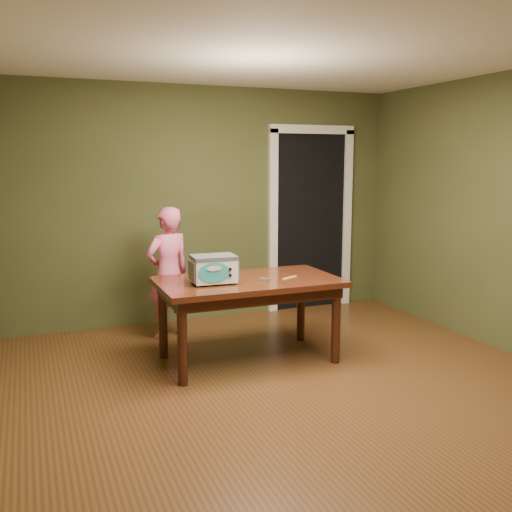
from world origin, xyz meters
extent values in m
plane|color=#583919|center=(0.00, 0.00, 0.00)|extent=(5.00, 5.00, 0.00)
cube|color=#484C28|center=(0.00, 2.50, 1.30)|extent=(4.50, 0.02, 2.60)
cube|color=white|center=(0.00, 0.00, 2.60)|extent=(4.50, 5.00, 0.02)
cube|color=black|center=(1.30, 2.80, 1.05)|extent=(0.90, 0.60, 2.10)
cube|color=black|center=(1.30, 2.48, 1.05)|extent=(0.90, 0.02, 2.10)
cube|color=white|center=(0.80, 2.47, 1.05)|extent=(0.10, 0.06, 2.20)
cube|color=white|center=(1.80, 2.47, 1.05)|extent=(0.10, 0.06, 2.20)
cube|color=white|center=(1.30, 2.47, 2.15)|extent=(1.10, 0.06, 0.10)
cube|color=#3A1A0D|center=(-0.10, 0.98, 0.72)|extent=(1.60, 0.91, 0.05)
cube|color=#33150C|center=(-0.10, 0.98, 0.65)|extent=(1.48, 0.79, 0.10)
cylinder|color=#33150C|center=(-0.80, 0.63, 0.35)|extent=(0.08, 0.08, 0.70)
cylinder|color=#33150C|center=(-0.79, 1.33, 0.35)|extent=(0.08, 0.08, 0.70)
cylinder|color=#33150C|center=(0.60, 0.62, 0.35)|extent=(0.08, 0.08, 0.70)
cylinder|color=#33150C|center=(0.61, 1.32, 0.35)|extent=(0.08, 0.08, 0.70)
cylinder|color=#4C4F54|center=(-0.59, 0.84, 0.76)|extent=(0.02, 0.02, 0.02)
cylinder|color=#4C4F54|center=(-0.58, 1.04, 0.76)|extent=(0.02, 0.02, 0.02)
cylinder|color=#4C4F54|center=(-0.29, 0.82, 0.76)|extent=(0.02, 0.02, 0.02)
cylinder|color=#4C4F54|center=(-0.28, 1.02, 0.76)|extent=(0.02, 0.02, 0.02)
cube|color=white|center=(-0.43, 0.93, 0.87)|extent=(0.38, 0.28, 0.20)
cube|color=#4C4F54|center=(-0.43, 0.93, 0.98)|extent=(0.38, 0.28, 0.03)
cube|color=#4C4F54|center=(-0.62, 0.94, 0.87)|extent=(0.03, 0.23, 0.16)
cube|color=#4C4F54|center=(-0.24, 0.92, 0.87)|extent=(0.03, 0.23, 0.16)
ellipsoid|color=teal|center=(-0.47, 0.80, 0.87)|extent=(0.28, 0.02, 0.17)
cylinder|color=black|center=(-0.33, 0.79, 0.89)|extent=(0.03, 0.01, 0.02)
cylinder|color=black|center=(-0.33, 0.79, 0.84)|extent=(0.02, 0.01, 0.02)
cylinder|color=silver|center=(0.01, 0.86, 0.76)|extent=(0.10, 0.10, 0.02)
cylinder|color=#4C2F19|center=(0.01, 0.86, 0.77)|extent=(0.09, 0.09, 0.01)
cube|color=#D1B75B|center=(0.27, 0.88, 0.75)|extent=(0.17, 0.10, 0.01)
imported|color=pink|center=(-0.60, 1.92, 0.67)|extent=(0.56, 0.46, 1.34)
camera|label=1|loc=(-1.89, -3.64, 1.80)|focal=40.00mm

